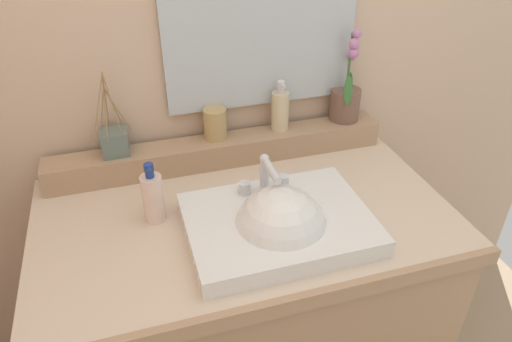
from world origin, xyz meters
TOP-DOWN VIEW (x-y plane):
  - vanity_cabinet at (0.00, -0.00)m, footprint 1.12×0.67m
  - back_ledge at (0.00, 0.27)m, footprint 1.06×0.10m
  - sink_basin at (0.06, -0.12)m, footprint 0.47×0.35m
  - potted_plant at (0.43, 0.29)m, footprint 0.10×0.11m
  - soap_dispenser at (0.20, 0.28)m, footprint 0.06×0.06m
  - tumbler_cup at (-0.01, 0.29)m, footprint 0.07×0.07m
  - reed_diffuser at (-0.31, 0.28)m, footprint 0.11×0.08m
  - lotion_bottle at (-0.24, 0.04)m, footprint 0.06×0.06m
  - mirror at (0.15, 0.33)m, footprint 0.59×0.02m

SIDE VIEW (x-z plane):
  - vanity_cabinet at x=0.00m, z-range 0.00..0.83m
  - sink_basin at x=0.06m, z-range 0.71..0.98m
  - back_ledge at x=0.00m, z-range 0.83..0.91m
  - lotion_bottle at x=-0.24m, z-range 0.81..0.99m
  - reed_diffuser at x=-0.31m, z-range 0.82..1.07m
  - tumbler_cup at x=-0.01m, z-range 0.91..1.00m
  - soap_dispenser at x=0.20m, z-range 0.89..1.06m
  - potted_plant at x=0.43m, z-range 0.83..1.14m
  - mirror at x=0.15m, z-range 0.99..1.47m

